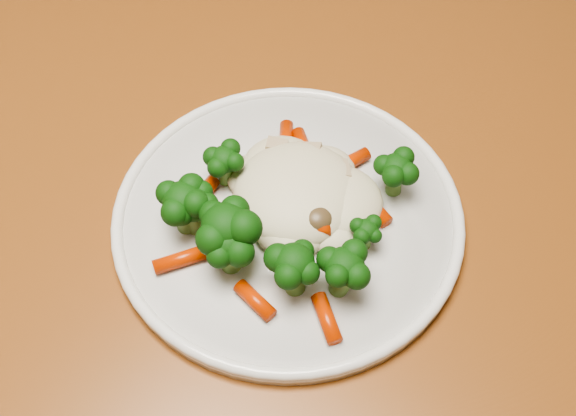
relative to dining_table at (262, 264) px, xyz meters
name	(u,v)px	position (x,y,z in m)	size (l,w,h in m)	color
dining_table	(262,264)	(0.00, 0.00, 0.00)	(1.31, 1.02, 0.75)	brown
plate	(288,218)	(0.03, -0.01, 0.11)	(0.29, 0.29, 0.01)	white
meal	(275,210)	(0.03, -0.02, 0.14)	(0.18, 0.19, 0.05)	beige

